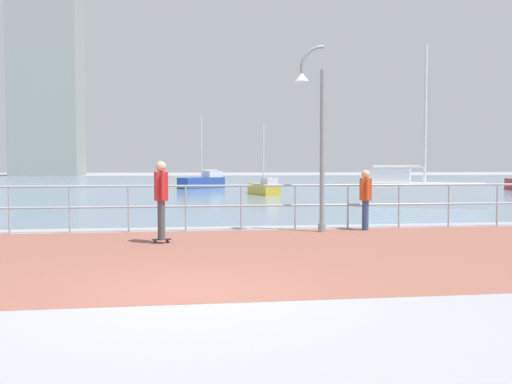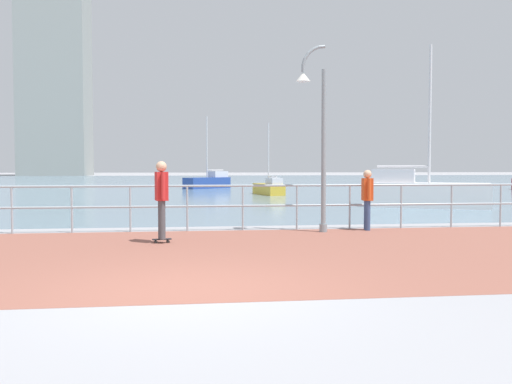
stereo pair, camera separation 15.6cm
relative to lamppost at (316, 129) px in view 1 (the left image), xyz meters
name	(u,v)px [view 1 (the left image)]	position (x,y,z in m)	size (l,w,h in m)	color
ground	(182,186)	(-3.17, 33.97, -2.54)	(220.00, 220.00, 0.00)	#9E9EA3
brick_paving	(188,254)	(-3.17, -3.04, -2.53)	(28.00, 7.32, 0.01)	#935647
harbor_water	(182,182)	(-3.17, 45.62, -2.54)	(180.00, 88.00, 0.00)	#6B899E
waterfront_railing	(186,199)	(-3.17, 0.62, -1.74)	(25.25, 0.06, 1.17)	#9EADB7
lamppost	(316,129)	(0.00, 0.00, 0.00)	(0.81, 0.36, 4.59)	gray
skateboarder	(161,194)	(-3.70, -1.45, -1.49)	(0.41, 0.56, 1.74)	black
bystander	(365,195)	(1.39, 0.27, -1.64)	(0.28, 0.56, 1.54)	#384C7A
sailboat_ivory	(420,192)	(6.23, 7.59, -1.92)	(4.73, 3.29, 6.43)	white
sailboat_gray	(203,182)	(-1.62, 28.03, -2.02)	(3.68, 3.43, 5.40)	#284799
sailboat_blue	(264,188)	(1.52, 18.04, -2.14)	(1.55, 3.10, 4.17)	gold
tower_brick	(47,74)	(-27.55, 92.40, 16.28)	(11.83, 10.13, 39.30)	#939993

